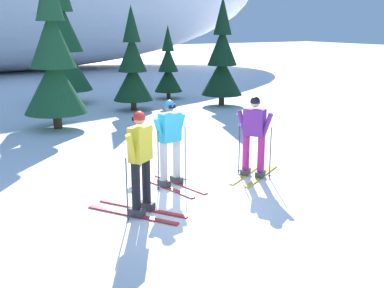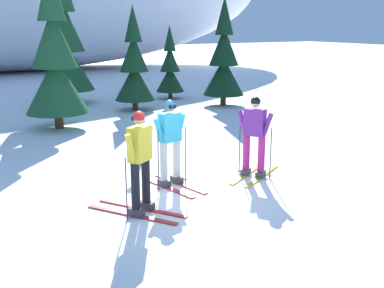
# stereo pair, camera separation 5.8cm
# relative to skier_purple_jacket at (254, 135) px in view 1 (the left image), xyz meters

# --- Properties ---
(ground_plane) EXTENTS (120.00, 120.00, 0.00)m
(ground_plane) POSITION_rel_skier_purple_jacket_xyz_m (-2.05, -0.43, -0.92)
(ground_plane) COLOR white
(skier_purple_jacket) EXTENTS (1.67, 1.24, 1.74)m
(skier_purple_jacket) POSITION_rel_skier_purple_jacket_xyz_m (0.00, 0.00, 0.00)
(skier_purple_jacket) COLOR gold
(skier_purple_jacket) RESTS_ON ground
(skier_cyan_jacket) EXTENTS (0.80, 1.62, 1.76)m
(skier_cyan_jacket) POSITION_rel_skier_purple_jacket_xyz_m (-1.81, 0.38, 0.01)
(skier_cyan_jacket) COLOR red
(skier_cyan_jacket) RESTS_ON ground
(skier_yellow_jacket) EXTENTS (1.36, 1.73, 1.81)m
(skier_yellow_jacket) POSITION_rel_skier_purple_jacket_xyz_m (-2.92, -0.67, 0.03)
(skier_yellow_jacket) COLOR red
(skier_yellow_jacket) RESTS_ON ground
(pine_tree_center_left) EXTENTS (1.94, 1.94, 5.02)m
(pine_tree_center_left) POSITION_rel_skier_purple_jacket_xyz_m (-2.39, 6.96, 1.18)
(pine_tree_center_left) COLOR #47301E
(pine_tree_center_left) RESTS_ON ground
(pine_tree_center) EXTENTS (2.17, 2.17, 5.61)m
(pine_tree_center) POSITION_rel_skier_purple_jacket_xyz_m (-0.82, 11.55, 1.43)
(pine_tree_center) COLOR #47301E
(pine_tree_center) RESTS_ON ground
(pine_tree_center_right) EXTENTS (1.50, 1.50, 3.90)m
(pine_tree_center_right) POSITION_rel_skier_purple_jacket_xyz_m (0.97, 8.75, 0.71)
(pine_tree_center_right) COLOR #47301E
(pine_tree_center_right) RESTS_ON ground
(pine_tree_right) EXTENTS (1.22, 1.22, 3.16)m
(pine_tree_right) POSITION_rel_skier_purple_jacket_xyz_m (3.44, 10.65, 0.40)
(pine_tree_right) COLOR #47301E
(pine_tree_right) RESTS_ON ground
(pine_tree_far_right) EXTENTS (1.64, 1.64, 4.26)m
(pine_tree_far_right) POSITION_rel_skier_purple_jacket_xyz_m (4.51, 8.03, 0.86)
(pine_tree_far_right) COLOR #47301E
(pine_tree_far_right) RESTS_ON ground
(trail_marker_post) EXTENTS (0.28, 0.07, 1.25)m
(trail_marker_post) POSITION_rel_skier_purple_jacket_xyz_m (-1.77, 2.01, -0.20)
(trail_marker_post) COLOR black
(trail_marker_post) RESTS_ON ground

